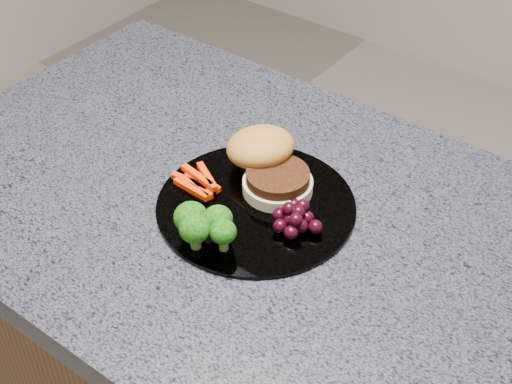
% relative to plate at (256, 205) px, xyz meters
% --- Properties ---
extents(countertop, '(1.20, 0.60, 0.04)m').
position_rel_plate_xyz_m(countertop, '(0.10, -0.00, -0.02)').
color(countertop, '#4F4F5A').
rests_on(countertop, island_cabinet).
extents(plate, '(0.26, 0.26, 0.01)m').
position_rel_plate_xyz_m(plate, '(0.00, 0.00, 0.00)').
color(plate, white).
rests_on(plate, countertop).
extents(burger, '(0.17, 0.15, 0.05)m').
position_rel_plate_xyz_m(burger, '(-0.03, 0.06, 0.02)').
color(burger, beige).
rests_on(burger, plate).
extents(carrot_sticks, '(0.07, 0.05, 0.02)m').
position_rel_plate_xyz_m(carrot_sticks, '(-0.08, -0.02, 0.01)').
color(carrot_sticks, '#FB3404').
rests_on(carrot_sticks, plate).
extents(broccoli, '(0.08, 0.07, 0.05)m').
position_rel_plate_xyz_m(broccoli, '(-0.01, -0.09, 0.03)').
color(broccoli, '#5A8731').
rests_on(broccoli, plate).
extents(grape_bunch, '(0.07, 0.06, 0.03)m').
position_rel_plate_xyz_m(grape_bunch, '(0.06, -0.00, 0.02)').
color(grape_bunch, black).
rests_on(grape_bunch, plate).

